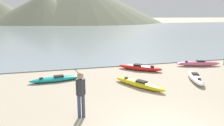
{
  "coord_description": "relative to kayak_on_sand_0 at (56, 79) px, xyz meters",
  "views": [
    {
      "loc": [
        -3.21,
        -5.44,
        3.69
      ],
      "look_at": [
        0.51,
        8.23,
        0.5
      ],
      "focal_mm": 35.0,
      "sensor_mm": 36.0,
      "label": 1
    }
  ],
  "objects": [
    {
      "name": "person_near_foreground",
      "position": [
        0.79,
        -4.8,
        0.84
      ],
      "size": [
        0.34,
        0.3,
        1.69
      ],
      "color": "#384260",
      "rests_on": "ground_plane"
    },
    {
      "name": "kayak_on_sand_1",
      "position": [
        7.63,
        -1.94,
        0.03
      ],
      "size": [
        1.65,
        2.87,
        0.38
      ],
      "color": "white",
      "rests_on": "ground_plane"
    },
    {
      "name": "kayak_on_sand_0",
      "position": [
        0.0,
        0.0,
        0.0
      ],
      "size": [
        2.97,
        1.02,
        0.31
      ],
      "color": "teal",
      "rests_on": "ground_plane"
    },
    {
      "name": "far_hill_midright",
      "position": [
        14.36,
        91.62,
        8.51
      ],
      "size": [
        71.68,
        71.68,
        17.27
      ],
      "primitive_type": "cone",
      "color": "#6B7056",
      "rests_on": "ground_plane"
    },
    {
      "name": "bay_water",
      "position": [
        3.15,
        37.37,
        -0.1
      ],
      "size": [
        160.0,
        70.0,
        0.06
      ],
      "primitive_type": "cube",
      "color": "gray",
      "rests_on": "ground_plane"
    },
    {
      "name": "far_hill_midleft",
      "position": [
        -2.64,
        81.09,
        5.62
      ],
      "size": [
        42.84,
        42.84,
        11.5
      ],
      "primitive_type": "cone",
      "color": "#6B7056",
      "rests_on": "ground_plane"
    },
    {
      "name": "kayak_on_sand_4",
      "position": [
        4.12,
        -2.1,
        0.02
      ],
      "size": [
        2.13,
        3.02,
        0.35
      ],
      "color": "yellow",
      "rests_on": "ground_plane"
    },
    {
      "name": "loose_paddle",
      "position": [
        1.39,
        1.35,
        -0.12
      ],
      "size": [
        0.45,
        2.78,
        0.03
      ],
      "color": "black",
      "rests_on": "ground_plane"
    },
    {
      "name": "kayak_on_sand_5",
      "position": [
        10.03,
        1.09,
        0.04
      ],
      "size": [
        3.23,
        1.33,
        0.39
      ],
      "color": "#E5668C",
      "rests_on": "ground_plane"
    },
    {
      "name": "kayak_on_sand_2",
      "position": [
        5.49,
        1.07,
        0.04
      ],
      "size": [
        2.82,
        2.5,
        0.39
      ],
      "color": "red",
      "rests_on": "ground_plane"
    }
  ]
}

